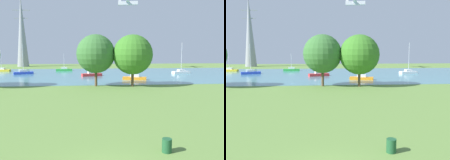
{
  "view_description": "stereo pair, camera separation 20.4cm",
  "coord_description": "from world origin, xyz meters",
  "views": [
    {
      "loc": [
        -0.6,
        -9.43,
        5.73
      ],
      "look_at": [
        1.58,
        14.77,
        2.77
      ],
      "focal_mm": 37.22,
      "sensor_mm": 36.0,
      "label": 1
    },
    {
      "loc": [
        -0.4,
        -9.45,
        5.73
      ],
      "look_at": [
        1.58,
        14.77,
        2.77
      ],
      "focal_mm": 37.22,
      "sensor_mm": 36.0,
      "label": 2
    }
  ],
  "objects": [
    {
      "name": "sailboat_white",
      "position": [
        23.12,
        49.88,
        0.48
      ],
      "size": [
        5.01,
        2.52,
        8.04
      ],
      "color": "white",
      "rests_on": "water_surface"
    },
    {
      "name": "electricity_pylon",
      "position": [
        -27.03,
        84.11,
        13.45
      ],
      "size": [
        6.4,
        4.4,
        26.88
      ],
      "color": "gray",
      "rests_on": "ground"
    },
    {
      "name": "sailboat_orange",
      "position": [
        8.24,
        37.17,
        0.47
      ],
      "size": [
        5.03,
        2.7,
        7.39
      ],
      "color": "orange",
      "rests_on": "water_surface"
    },
    {
      "name": "sailboat_green",
      "position": [
        -8.71,
        61.22,
        0.44
      ],
      "size": [
        4.93,
        2.0,
        5.24
      ],
      "color": "green",
      "rests_on": "water_surface"
    },
    {
      "name": "sailboat_yellow",
      "position": [
        -26.55,
        60.45,
        0.46
      ],
      "size": [
        4.87,
        1.73,
        6.37
      ],
      "color": "yellow",
      "rests_on": "water_surface"
    },
    {
      "name": "sailboat_blue",
      "position": [
        -17.97,
        51.8,
        0.47
      ],
      "size": [
        5.02,
        3.05,
        7.77
      ],
      "color": "blue",
      "rests_on": "water_surface"
    },
    {
      "name": "tree_east_near",
      "position": [
        6.21,
        28.29,
        5.27
      ],
      "size": [
        6.55,
        6.55,
        8.56
      ],
      "color": "brown",
      "rests_on": "ground"
    },
    {
      "name": "litter_bin",
      "position": [
        3.67,
        2.96,
        0.4
      ],
      "size": [
        0.56,
        0.56,
        0.8
      ],
      "primitive_type": "cylinder",
      "color": "#1E512D",
      "rests_on": "ground"
    },
    {
      "name": "sailboat_red",
      "position": [
        -0.48,
        45.49,
        0.45
      ],
      "size": [
        5.03,
        2.89,
        5.43
      ],
      "color": "red",
      "rests_on": "water_surface"
    },
    {
      "name": "water_surface",
      "position": [
        0.0,
        50.0,
        0.01
      ],
      "size": [
        140.0,
        40.0,
        0.02
      ],
      "primitive_type": "cube",
      "color": "teal",
      "rests_on": "ground"
    },
    {
      "name": "ground_plane",
      "position": [
        0.0,
        22.0,
        0.0
      ],
      "size": [
        160.0,
        160.0,
        0.0
      ],
      "primitive_type": "plane",
      "color": "olive"
    },
    {
      "name": "light_aircraft",
      "position": [
        11.53,
        67.62,
        21.48
      ],
      "size": [
        6.49,
        8.44,
        2.1
      ],
      "color": "silver"
    },
    {
      "name": "tree_west_near",
      "position": [
        0.18,
        29.25,
        5.4
      ],
      "size": [
        6.42,
        6.42,
        8.62
      ],
      "color": "brown",
      "rests_on": "ground"
    }
  ]
}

